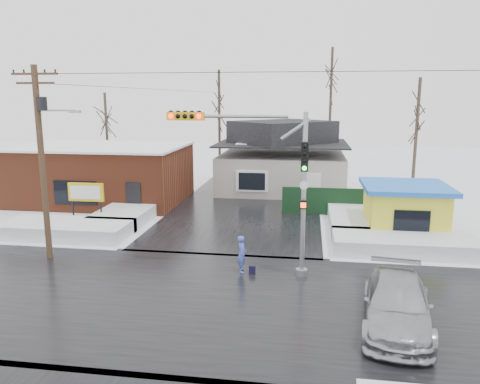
# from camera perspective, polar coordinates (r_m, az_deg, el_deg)

# --- Properties ---
(ground) EXTENTS (120.00, 120.00, 0.00)m
(ground) POSITION_cam_1_polar(r_m,az_deg,el_deg) (18.45, -5.52, -12.83)
(ground) COLOR white
(ground) RESTS_ON ground
(road_ns) EXTENTS (10.00, 120.00, 0.02)m
(road_ns) POSITION_cam_1_polar(r_m,az_deg,el_deg) (18.44, -5.52, -12.80)
(road_ns) COLOR black
(road_ns) RESTS_ON ground
(road_ew) EXTENTS (120.00, 10.00, 0.02)m
(road_ew) POSITION_cam_1_polar(r_m,az_deg,el_deg) (18.44, -5.52, -12.80)
(road_ew) COLOR black
(road_ew) RESTS_ON ground
(snowbank_nw) EXTENTS (7.00, 3.00, 0.80)m
(snowbank_nw) POSITION_cam_1_polar(r_m,az_deg,el_deg) (27.70, -20.36, -4.28)
(snowbank_nw) COLOR white
(snowbank_nw) RESTS_ON ground
(snowbank_ne) EXTENTS (7.00, 3.00, 0.80)m
(snowbank_ne) POSITION_cam_1_polar(r_m,az_deg,el_deg) (24.85, 19.36, -5.98)
(snowbank_ne) COLOR white
(snowbank_ne) RESTS_ON ground
(snowbank_nside_w) EXTENTS (3.00, 8.00, 0.80)m
(snowbank_nside_w) POSITION_cam_1_polar(r_m,az_deg,el_deg) (31.25, -12.77, -2.09)
(snowbank_nside_w) COLOR white
(snowbank_nside_w) RESTS_ON ground
(snowbank_nside_e) EXTENTS (3.00, 8.00, 0.80)m
(snowbank_nside_e) POSITION_cam_1_polar(r_m,az_deg,el_deg) (29.33, 13.72, -3.02)
(snowbank_nside_e) COLOR white
(snowbank_nside_e) RESTS_ON ground
(traffic_signal) EXTENTS (6.05, 0.68, 7.00)m
(traffic_signal) POSITION_cam_1_polar(r_m,az_deg,el_deg) (19.58, 3.25, 2.53)
(traffic_signal) COLOR gray
(traffic_signal) RESTS_ON ground
(utility_pole) EXTENTS (3.15, 0.44, 9.00)m
(utility_pole) POSITION_cam_1_polar(r_m,az_deg,el_deg) (23.33, -22.94, 4.51)
(utility_pole) COLOR #382619
(utility_pole) RESTS_ON ground
(brick_building) EXTENTS (12.20, 8.20, 4.12)m
(brick_building) POSITION_cam_1_polar(r_m,az_deg,el_deg) (36.09, -16.55, 2.23)
(brick_building) COLOR brown
(brick_building) RESTS_ON ground
(marquee_sign) EXTENTS (2.20, 0.21, 2.55)m
(marquee_sign) POSITION_cam_1_polar(r_m,az_deg,el_deg) (29.50, -18.27, -0.16)
(marquee_sign) COLOR black
(marquee_sign) RESTS_ON ground
(house) EXTENTS (10.40, 8.40, 5.76)m
(house) POSITION_cam_1_polar(r_m,az_deg,el_deg) (38.67, 5.16, 4.06)
(house) COLOR #AAA399
(house) RESTS_ON ground
(kiosk) EXTENTS (4.60, 4.60, 2.88)m
(kiosk) POSITION_cam_1_polar(r_m,az_deg,el_deg) (27.52, 19.39, -2.03)
(kiosk) COLOR yellow
(kiosk) RESTS_ON ground
(fence) EXTENTS (8.00, 0.12, 1.80)m
(fence) POSITION_cam_1_polar(r_m,az_deg,el_deg) (31.11, 12.53, -1.19)
(fence) COLOR black
(fence) RESTS_ON ground
(tree_far_left) EXTENTS (3.00, 3.00, 10.00)m
(tree_far_left) POSITION_cam_1_polar(r_m,az_deg,el_deg) (43.08, -2.57, 11.96)
(tree_far_left) COLOR #332821
(tree_far_left) RESTS_ON ground
(tree_far_mid) EXTENTS (3.00, 3.00, 12.00)m
(tree_far_mid) POSITION_cam_1_polar(r_m,az_deg,el_deg) (44.38, 11.10, 13.81)
(tree_far_mid) COLOR #332821
(tree_far_mid) RESTS_ON ground
(tree_far_right) EXTENTS (3.00, 3.00, 9.00)m
(tree_far_right) POSITION_cam_1_polar(r_m,az_deg,el_deg) (37.14, 20.93, 10.09)
(tree_far_right) COLOR #332821
(tree_far_right) RESTS_ON ground
(tree_far_west) EXTENTS (3.00, 3.00, 8.00)m
(tree_far_west) POSITION_cam_1_polar(r_m,az_deg,el_deg) (44.22, -16.07, 9.46)
(tree_far_west) COLOR #332821
(tree_far_west) RESTS_ON ground
(pedestrian) EXTENTS (0.48, 0.65, 1.65)m
(pedestrian) POSITION_cam_1_polar(r_m,az_deg,el_deg) (20.66, 0.23, -7.61)
(pedestrian) COLOR #4659C6
(pedestrian) RESTS_ON ground
(car) EXTENTS (2.89, 5.60, 1.55)m
(car) POSITION_cam_1_polar(r_m,az_deg,el_deg) (16.90, 18.59, -12.89)
(car) COLOR #A3A5AA
(car) RESTS_ON ground
(shopping_bag) EXTENTS (0.29, 0.15, 0.35)m
(shopping_bag) POSITION_cam_1_polar(r_m,az_deg,el_deg) (20.67, 1.50, -9.52)
(shopping_bag) COLOR black
(shopping_bag) RESTS_ON ground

